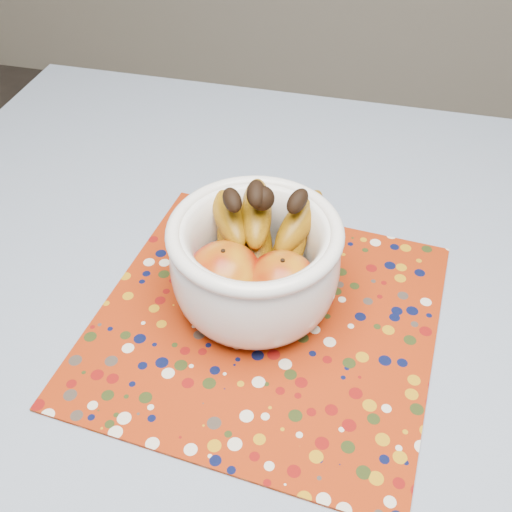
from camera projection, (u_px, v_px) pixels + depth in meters
The scene contains 4 objects.
table at pixel (307, 441), 0.70m from camera, with size 1.20×1.20×0.75m.
tablecloth at pixel (311, 402), 0.65m from camera, with size 1.32×1.32×0.01m, color slate.
placemat at pixel (266, 320), 0.72m from camera, with size 0.40×0.40×0.00m, color maroon.
fruit_bowl at pixel (256, 255), 0.70m from camera, with size 0.21×0.21×0.16m.
Camera 1 is at (0.03, -0.37, 1.32)m, focal length 42.00 mm.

